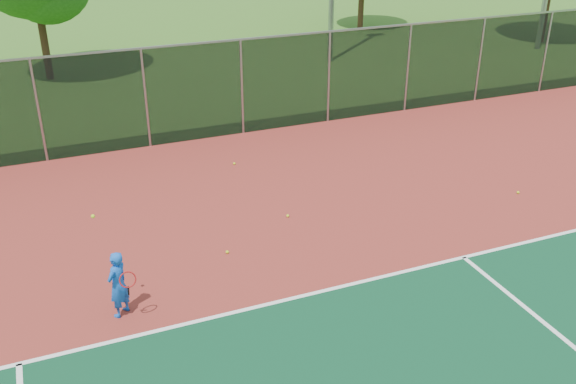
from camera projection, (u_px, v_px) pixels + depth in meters
name	position (u px, v px, depth m)	size (l,w,h in m)	color
ground	(472.00, 371.00, 10.68)	(120.00, 120.00, 0.00)	#31601B
court_apron	(408.00, 304.00, 12.34)	(30.00, 20.00, 0.02)	maroon
fence_back	(242.00, 86.00, 19.98)	(30.00, 0.06, 3.03)	black
tennis_player	(118.00, 284.00, 11.76)	(0.59, 0.70, 2.12)	blue
practice_ball_0	(518.00, 192.00, 16.65)	(0.07, 0.07, 0.07)	#C5E41A
practice_ball_1	(227.00, 252.00, 13.99)	(0.07, 0.07, 0.07)	#C5E41A
practice_ball_2	(288.00, 216.00, 15.49)	(0.07, 0.07, 0.07)	#C5E41A
practice_ball_3	(234.00, 164.00, 18.33)	(0.07, 0.07, 0.07)	#C5E41A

